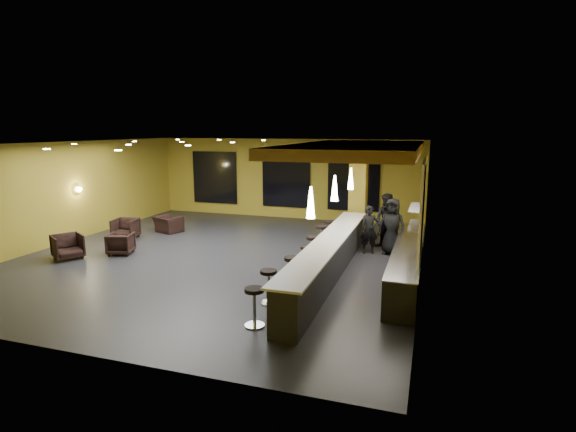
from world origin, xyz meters
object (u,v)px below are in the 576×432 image
(bar_counter, at_px, (329,259))
(armchair_a, at_px, (68,246))
(staff_b, at_px, (388,222))
(bar_stool_3, at_px, (307,256))
(armchair_c, at_px, (126,229))
(bar_stool_4, at_px, (313,246))
(column, at_px, (358,191))
(armchair_d, at_px, (168,224))
(staff_a, at_px, (369,230))
(pendant_1, at_px, (335,188))
(bar_stool_1, at_px, (269,282))
(bar_stool_0, at_px, (254,302))
(pendant_0, at_px, (311,203))
(bar_stool_6, at_px, (330,229))
(prep_counter, at_px, (407,263))
(staff_c, at_px, (392,226))
(bar_stool_5, at_px, (322,235))
(bar_stool_2, at_px, (292,269))
(armchair_b, at_px, (121,244))
(pendant_2, at_px, (351,179))

(bar_counter, xyz_separation_m, armchair_a, (-8.04, -0.75, -0.12))
(staff_b, xyz_separation_m, bar_stool_3, (-1.84, -3.30, -0.43))
(armchair_c, relative_size, bar_stool_4, 0.98)
(column, distance_m, bar_stool_4, 3.85)
(bar_counter, distance_m, armchair_d, 7.86)
(bar_counter, bearing_deg, column, 90.00)
(staff_a, relative_size, armchair_a, 1.84)
(staff_a, bearing_deg, pendant_1, -124.92)
(bar_counter, relative_size, bar_stool_1, 10.06)
(staff_a, bearing_deg, bar_stool_0, -120.70)
(pendant_0, bearing_deg, bar_stool_6, 97.99)
(armchair_d, distance_m, bar_stool_6, 6.35)
(pendant_1, height_order, armchair_c, pendant_1)
(prep_counter, distance_m, bar_stool_4, 2.77)
(prep_counter, xyz_separation_m, staff_c, (-0.61, 2.32, 0.47))
(prep_counter, distance_m, armchair_d, 9.55)
(column, bearing_deg, bar_stool_5, -109.86)
(staff_b, relative_size, armchair_c, 2.26)
(bar_stool_0, distance_m, bar_stool_2, 2.24)
(staff_a, bearing_deg, armchair_b, -178.89)
(bar_stool_6, bearing_deg, bar_stool_2, -88.60)
(bar_counter, bearing_deg, bar_stool_0, -102.33)
(column, xyz_separation_m, armchair_b, (-6.83, -4.42, -1.41))
(staff_b, xyz_separation_m, armchair_b, (-8.02, -3.24, -0.59))
(column, bearing_deg, bar_stool_4, -101.30)
(armchair_d, bearing_deg, bar_stool_0, 152.70)
(bar_counter, bearing_deg, armchair_b, 178.51)
(pendant_2, xyz_separation_m, bar_stool_2, (-0.65, -4.24, -1.81))
(bar_stool_3, xyz_separation_m, bar_stool_5, (-0.14, 2.27, 0.06))
(armchair_b, distance_m, bar_stool_3, 6.17)
(pendant_2, relative_size, bar_stool_1, 0.88)
(bar_stool_1, xyz_separation_m, bar_stool_4, (0.19, 3.27, 0.03))
(staff_c, bearing_deg, bar_stool_1, -102.76)
(armchair_b, height_order, bar_stool_5, bar_stool_5)
(pendant_0, bearing_deg, bar_stool_2, 130.83)
(bar_stool_4, bearing_deg, staff_b, 51.56)
(armchair_c, relative_size, bar_stool_6, 1.01)
(bar_stool_5, bearing_deg, bar_stool_2, -87.76)
(staff_b, xyz_separation_m, bar_stool_6, (-1.96, 0.07, -0.41))
(bar_counter, relative_size, pendant_1, 11.43)
(armchair_a, relative_size, bar_stool_3, 1.08)
(staff_a, distance_m, bar_stool_5, 1.54)
(pendant_2, height_order, staff_c, pendant_2)
(pendant_0, height_order, staff_c, pendant_0)
(pendant_1, height_order, bar_stool_3, pendant_1)
(armchair_b, relative_size, bar_stool_6, 0.92)
(bar_stool_2, bearing_deg, armchair_d, 144.60)
(column, height_order, bar_stool_2, column)
(prep_counter, distance_m, column, 4.75)
(staff_c, bearing_deg, pendant_2, -175.88)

